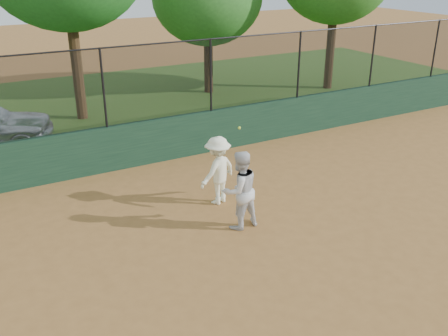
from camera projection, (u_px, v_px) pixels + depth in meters
ground at (246, 285)px, 8.57m from camera, size 80.00×80.00×0.00m
back_wall at (128, 146)px, 13.16m from camera, size 26.00×0.20×1.20m
grass_strip at (75, 111)px, 18.22m from camera, size 36.00×12.00×0.01m
player_second at (240, 190)px, 10.10m from camera, size 0.86×0.69×1.67m
player_main at (218, 170)px, 11.15m from camera, size 1.16×0.91×1.85m
fence_assembly at (122, 85)px, 12.51m from camera, size 26.00×0.06×2.00m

